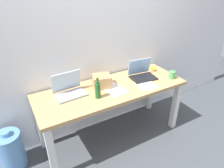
{
  "coord_description": "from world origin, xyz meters",
  "views": [
    {
      "loc": [
        -1.0,
        -1.75,
        1.9
      ],
      "look_at": [
        0.0,
        0.0,
        0.79
      ],
      "focal_mm": 31.85,
      "sensor_mm": 36.0,
      "label": 1
    }
  ],
  "objects_px": {
    "computer_mouse": "(153,69)",
    "water_cooler_jug": "(11,150)",
    "beer_bottle": "(98,90)",
    "cardboard_box": "(102,81)",
    "laptop_right": "(142,74)",
    "desk": "(112,95)",
    "coffee_mug": "(172,75)",
    "laptop_left": "(69,90)"
  },
  "relations": [
    {
      "from": "computer_mouse",
      "to": "coffee_mug",
      "type": "distance_m",
      "value": 0.32
    },
    {
      "from": "laptop_right",
      "to": "cardboard_box",
      "type": "xyz_separation_m",
      "value": [
        -0.56,
        0.04,
        0.02
      ]
    },
    {
      "from": "desk",
      "to": "coffee_mug",
      "type": "xyz_separation_m",
      "value": [
        0.78,
        -0.16,
        0.15
      ]
    },
    {
      "from": "laptop_left",
      "to": "coffee_mug",
      "type": "xyz_separation_m",
      "value": [
        1.26,
        -0.27,
        -0.01
      ]
    },
    {
      "from": "computer_mouse",
      "to": "coffee_mug",
      "type": "bearing_deg",
      "value": -87.19
    },
    {
      "from": "water_cooler_jug",
      "to": "desk",
      "type": "bearing_deg",
      "value": -6.99
    },
    {
      "from": "cardboard_box",
      "to": "computer_mouse",
      "type": "bearing_deg",
      "value": 4.42
    },
    {
      "from": "laptop_left",
      "to": "water_cooler_jug",
      "type": "height_order",
      "value": "laptop_left"
    },
    {
      "from": "water_cooler_jug",
      "to": "beer_bottle",
      "type": "bearing_deg",
      "value": -14.83
    },
    {
      "from": "laptop_right",
      "to": "coffee_mug",
      "type": "bearing_deg",
      "value": -34.05
    },
    {
      "from": "desk",
      "to": "laptop_left",
      "type": "bearing_deg",
      "value": 167.37
    },
    {
      "from": "water_cooler_jug",
      "to": "laptop_right",
      "type": "bearing_deg",
      "value": -3.42
    },
    {
      "from": "beer_bottle",
      "to": "cardboard_box",
      "type": "distance_m",
      "value": 0.25
    },
    {
      "from": "laptop_left",
      "to": "laptop_right",
      "type": "bearing_deg",
      "value": -3.64
    },
    {
      "from": "computer_mouse",
      "to": "cardboard_box",
      "type": "distance_m",
      "value": 0.84
    },
    {
      "from": "computer_mouse",
      "to": "water_cooler_jug",
      "type": "height_order",
      "value": "computer_mouse"
    },
    {
      "from": "desk",
      "to": "coffee_mug",
      "type": "distance_m",
      "value": 0.81
    },
    {
      "from": "desk",
      "to": "computer_mouse",
      "type": "relative_size",
      "value": 17.85
    },
    {
      "from": "laptop_right",
      "to": "desk",
      "type": "bearing_deg",
      "value": -174.28
    },
    {
      "from": "beer_bottle",
      "to": "laptop_left",
      "type": "bearing_deg",
      "value": 138.63
    },
    {
      "from": "coffee_mug",
      "to": "beer_bottle",
      "type": "bearing_deg",
      "value": 176.78
    },
    {
      "from": "laptop_left",
      "to": "cardboard_box",
      "type": "xyz_separation_m",
      "value": [
        0.39,
        -0.02,
        0.01
      ]
    },
    {
      "from": "cardboard_box",
      "to": "coffee_mug",
      "type": "bearing_deg",
      "value": -16.21
    },
    {
      "from": "desk",
      "to": "beer_bottle",
      "type": "xyz_separation_m",
      "value": [
        -0.23,
        -0.11,
        0.2
      ]
    },
    {
      "from": "water_cooler_jug",
      "to": "cardboard_box",
      "type": "bearing_deg",
      "value": -3.03
    },
    {
      "from": "laptop_right",
      "to": "computer_mouse",
      "type": "distance_m",
      "value": 0.3
    },
    {
      "from": "beer_bottle",
      "to": "cardboard_box",
      "type": "relative_size",
      "value": 1.22
    },
    {
      "from": "laptop_left",
      "to": "laptop_right",
      "type": "xyz_separation_m",
      "value": [
        0.95,
        -0.06,
        -0.01
      ]
    },
    {
      "from": "computer_mouse",
      "to": "cardboard_box",
      "type": "relative_size",
      "value": 0.49
    },
    {
      "from": "beer_bottle",
      "to": "computer_mouse",
      "type": "bearing_deg",
      "value": 14.8
    },
    {
      "from": "beer_bottle",
      "to": "coffee_mug",
      "type": "relative_size",
      "value": 2.62
    },
    {
      "from": "beer_bottle",
      "to": "coffee_mug",
      "type": "distance_m",
      "value": 1.02
    },
    {
      "from": "coffee_mug",
      "to": "water_cooler_jug",
      "type": "xyz_separation_m",
      "value": [
        -1.98,
        0.31,
        -0.57
      ]
    },
    {
      "from": "cardboard_box",
      "to": "water_cooler_jug",
      "type": "xyz_separation_m",
      "value": [
        -1.11,
        0.06,
        -0.59
      ]
    },
    {
      "from": "desk",
      "to": "coffee_mug",
      "type": "height_order",
      "value": "coffee_mug"
    },
    {
      "from": "laptop_right",
      "to": "water_cooler_jug",
      "type": "xyz_separation_m",
      "value": [
        -1.66,
        0.1,
        -0.57
      ]
    },
    {
      "from": "computer_mouse",
      "to": "coffee_mug",
      "type": "relative_size",
      "value": 1.05
    },
    {
      "from": "desk",
      "to": "computer_mouse",
      "type": "height_order",
      "value": "computer_mouse"
    },
    {
      "from": "coffee_mug",
      "to": "desk",
      "type": "bearing_deg",
      "value": 168.09
    },
    {
      "from": "cardboard_box",
      "to": "coffee_mug",
      "type": "relative_size",
      "value": 2.14
    },
    {
      "from": "desk",
      "to": "laptop_right",
      "type": "height_order",
      "value": "laptop_right"
    },
    {
      "from": "laptop_right",
      "to": "beer_bottle",
      "type": "xyz_separation_m",
      "value": [
        -0.7,
        -0.15,
        0.05
      ]
    }
  ]
}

